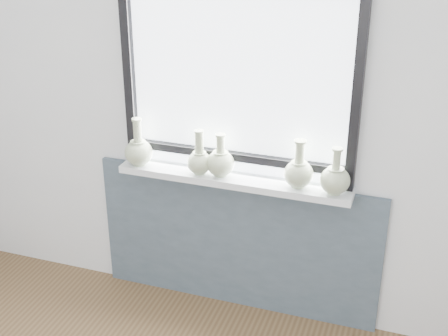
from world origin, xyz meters
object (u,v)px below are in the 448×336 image
(vase_a, at_px, (139,151))
(vase_c, at_px, (220,162))
(windowsill, at_px, (233,179))
(vase_b, at_px, (199,160))
(vase_d, at_px, (299,172))
(vase_e, at_px, (335,179))

(vase_a, relative_size, vase_c, 1.14)
(windowsill, height_order, vase_c, vase_c)
(vase_a, relative_size, vase_b, 1.09)
(windowsill, height_order, vase_d, vase_d)
(vase_a, xyz_separation_m, vase_c, (0.49, 0.02, -0.00))
(vase_b, distance_m, vase_c, 0.12)
(vase_d, distance_m, vase_e, 0.20)
(vase_b, xyz_separation_m, vase_e, (0.75, 0.00, 0.00))
(windowsill, height_order, vase_e, vase_e)
(vase_c, height_order, vase_e, vase_e)
(windowsill, relative_size, vase_b, 5.16)
(windowsill, distance_m, vase_c, 0.13)
(windowsill, distance_m, vase_e, 0.57)
(windowsill, bearing_deg, vase_e, -2.38)
(windowsill, height_order, vase_a, vase_a)
(vase_c, distance_m, vase_d, 0.44)
(windowsill, bearing_deg, vase_d, -1.20)
(vase_b, relative_size, vase_d, 0.96)
(vase_a, height_order, vase_d, vase_a)
(vase_c, relative_size, vase_d, 0.92)
(vase_c, relative_size, vase_e, 0.96)
(windowsill, height_order, vase_b, vase_b)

